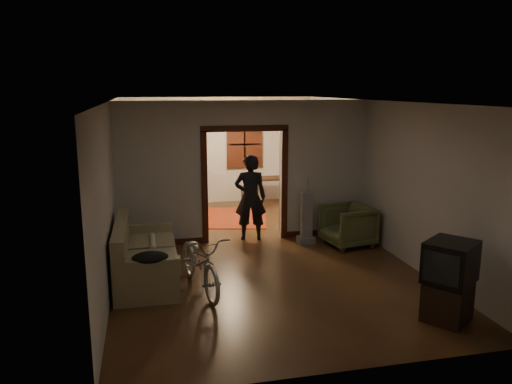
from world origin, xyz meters
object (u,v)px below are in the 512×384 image
object	(u,v)px
bicycle	(200,261)
person	(250,197)
desk	(267,191)
armchair	(347,226)
locker	(173,175)
sofa	(147,251)

from	to	relation	value
bicycle	person	bearing A→B (deg)	50.67
bicycle	person	size ratio (longest dim) A/B	1.01
person	desk	distance (m)	3.18
person	armchair	bearing A→B (deg)	165.21
armchair	person	size ratio (longest dim) A/B	0.50
locker	sofa	bearing A→B (deg)	-111.63
sofa	person	xyz separation A→B (m)	(2.07, 1.76, 0.39)
bicycle	armchair	size ratio (longest dim) A/B	1.99
bicycle	locker	bearing A→B (deg)	79.77
person	locker	world-z (taller)	locker
sofa	bicycle	size ratio (longest dim) A/B	1.19
sofa	locker	xyz separation A→B (m)	(0.72, 4.71, 0.41)
sofa	locker	distance (m)	4.78
bicycle	locker	distance (m)	5.34
bicycle	locker	size ratio (longest dim) A/B	0.98
sofa	locker	bearing A→B (deg)	82.09
sofa	person	bearing A→B (deg)	41.19
bicycle	sofa	bearing A→B (deg)	131.03
person	bicycle	bearing A→B (deg)	71.36
sofa	armchair	bearing A→B (deg)	14.82
bicycle	armchair	world-z (taller)	bicycle
bicycle	desk	distance (m)	5.83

